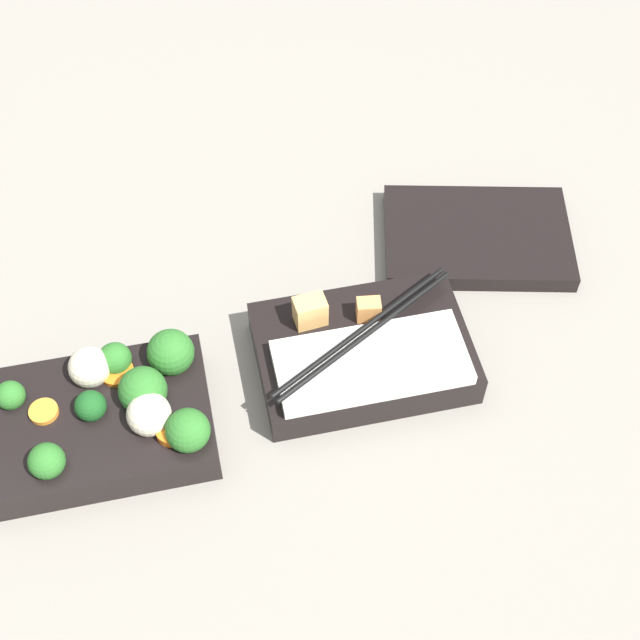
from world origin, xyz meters
TOP-DOWN VIEW (x-y plane):
  - ground_plane at (0.00, 0.00)m, footprint 3.00×3.00m
  - bento_tray_vegetable at (-0.10, -0.01)m, footprint 0.20×0.13m
  - bento_tray_rice at (0.14, 0.01)m, footprint 0.20×0.13m
  - bento_lid at (0.29, 0.13)m, footprint 0.22×0.17m

SIDE VIEW (x-z plane):
  - ground_plane at x=0.00m, z-range 0.00..0.00m
  - bento_lid at x=0.29m, z-range 0.00..0.02m
  - bento_tray_rice at x=0.14m, z-range -0.01..0.06m
  - bento_tray_vegetable at x=-0.10m, z-range -0.01..0.06m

